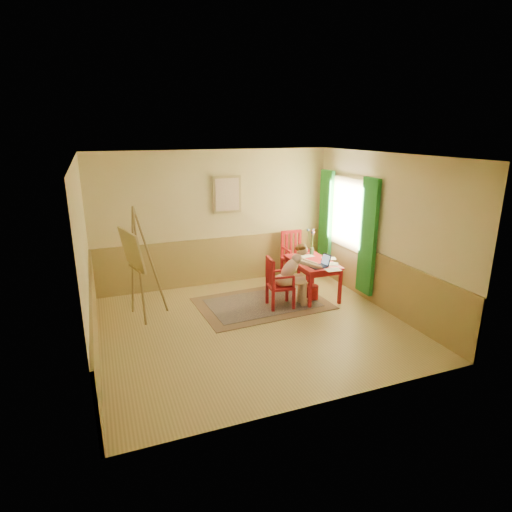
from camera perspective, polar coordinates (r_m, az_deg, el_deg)
name	(u,v)px	position (r m, az deg, el deg)	size (l,w,h in m)	color
room	(254,246)	(6.70, -0.31, 1.38)	(5.04, 4.54, 2.84)	tan
wainscot	(238,283)	(7.69, -2.40, -3.62)	(5.00, 4.50, 1.00)	#A48B50
window	(346,224)	(8.75, 12.08, 4.30)	(0.12, 2.01, 2.20)	white
wall_portrait	(227,195)	(8.72, -3.94, 8.30)	(0.60, 0.05, 0.76)	tan
rug	(262,303)	(8.05, 0.88, -6.41)	(2.48, 1.73, 0.02)	#8C7251
table	(312,265)	(8.31, 7.61, -1.25)	(0.75, 1.22, 0.72)	#B31F25
chair_left	(278,283)	(7.74, 2.97, -3.65)	(0.48, 0.47, 0.96)	#B31F25
chair_back	(294,256)	(9.21, 5.15, 0.02)	(0.49, 0.51, 1.07)	#B31F25
figure	(294,272)	(7.76, 5.12, -2.23)	(0.90, 0.42, 1.20)	#D6AB8F
laptop	(321,264)	(7.95, 8.77, -1.10)	(0.41, 0.29, 0.23)	#1E2338
papers	(324,262)	(8.25, 9.24, -0.78)	(0.65, 1.17, 0.00)	white
vase	(312,243)	(8.66, 7.55, 1.80)	(0.18, 0.26, 0.53)	#3F724C
wastebasket	(312,292)	(8.29, 7.54, -4.89)	(0.26, 0.26, 0.28)	maroon
easel	(134,254)	(7.36, -16.12, 0.30)	(0.75, 0.89, 1.99)	olive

